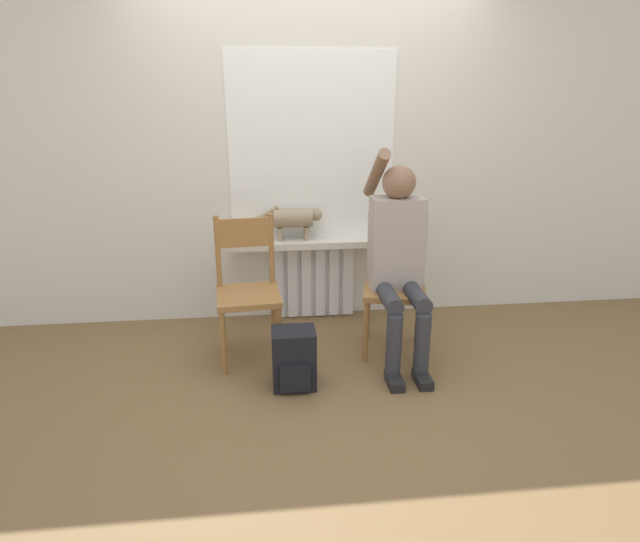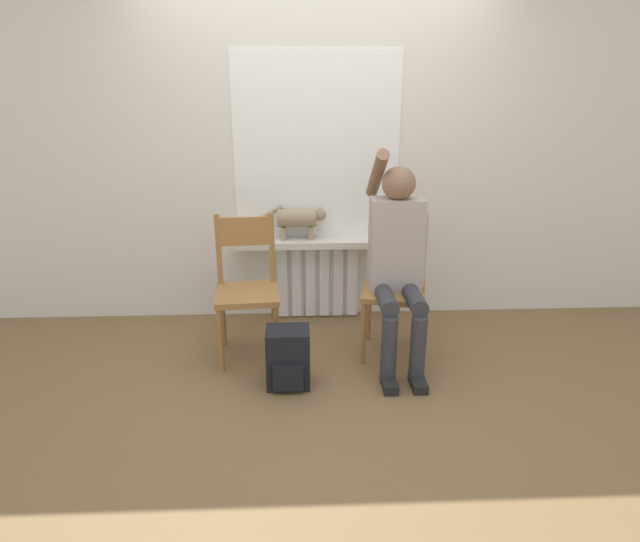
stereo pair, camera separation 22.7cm
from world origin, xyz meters
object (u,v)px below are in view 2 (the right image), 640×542
at_px(backpack, 288,358).
at_px(chair_left, 247,287).
at_px(chair_right, 395,284).
at_px(cat, 299,218).
at_px(person, 398,255).

bearing_deg(backpack, chair_left, 122.73).
distance_m(chair_right, cat, 0.92).
relative_size(chair_left, chair_right, 1.00).
bearing_deg(person, chair_left, 174.00).
bearing_deg(backpack, person, 24.54).
distance_m(chair_left, person, 1.02).
relative_size(person, cat, 2.72).
bearing_deg(chair_left, chair_right, -4.68).
bearing_deg(chair_right, chair_left, -166.70).
bearing_deg(chair_left, person, -10.62).
distance_m(cat, backpack, 1.19).
distance_m(chair_left, cat, 0.75).
relative_size(chair_left, person, 0.68).
bearing_deg(chair_right, backpack, -135.99).
xyz_separation_m(chair_right, backpack, (-0.72, -0.43, -0.31)).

